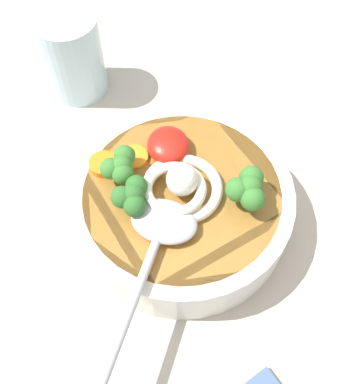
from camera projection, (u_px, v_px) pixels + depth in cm
name	position (u px, v px, depth cm)	size (l,w,h in cm)	color
table_slab	(178.00, 209.00, 49.54)	(99.72, 99.72, 3.78)	#BCB29E
soup_bowl	(177.00, 205.00, 44.51)	(21.19, 21.19, 5.11)	silver
noodle_pile	(176.00, 187.00, 41.47)	(8.35, 8.19, 3.36)	silver
soup_spoon	(159.00, 235.00, 39.16)	(16.90, 10.74, 1.60)	#B7B7BC
chili_sauce_dollop	(168.00, 145.00, 44.10)	(4.53, 4.08, 2.04)	red
broccoli_floret_front	(120.00, 165.00, 41.65)	(3.97, 3.42, 3.14)	#7A9E60
broccoli_floret_beside_noodles	(132.00, 196.00, 39.88)	(3.95, 3.40, 3.12)	#7A9E60
broccoli_floret_left	(248.00, 189.00, 40.08)	(4.32, 3.72, 3.42)	#7A9E60
carrot_slice_extra_b	(134.00, 157.00, 44.34)	(2.87, 2.87, 0.40)	orange
carrot_slice_center	(103.00, 164.00, 43.64)	(2.75, 2.75, 0.79)	orange
drinking_glass	(73.00, 56.00, 52.60)	(7.04, 7.04, 9.81)	silver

